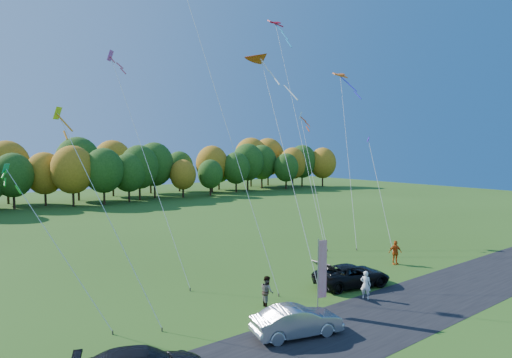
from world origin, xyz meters
TOP-DOWN VIEW (x-y plane):
  - ground at (0.00, 0.00)m, footprint 160.00×160.00m
  - asphalt_strip at (0.00, -4.00)m, footprint 90.00×6.00m
  - tree_line at (0.00, 55.00)m, footprint 116.00×12.00m
  - black_suv at (3.83, 0.59)m, footprint 5.66×3.66m
  - silver_sedan at (-4.54, -2.88)m, footprint 4.76×2.77m
  - person_tailgate_a at (2.49, -1.57)m, footprint 0.63×0.74m
  - person_tailgate_b at (-3.04, 1.17)m, footprint 0.92×1.04m
  - person_east at (10.85, 2.08)m, footprint 1.19×0.89m
  - feather_flag at (-1.56, -1.70)m, footprint 0.54×0.22m
  - kite_delta_blue at (-2.76, 7.54)m, footprint 4.15×11.91m
  - kite_parafoil_orange at (11.28, 13.67)m, footprint 7.71×13.99m
  - kite_delta_red at (2.50, 5.75)m, footprint 4.00×10.14m
  - kite_parafoil_rainbow at (15.72, 11.09)m, footprint 8.61×8.79m
  - kite_diamond_yellow at (-10.98, 4.79)m, footprint 3.62×6.73m
  - kite_diamond_green at (-13.29, 5.63)m, footprint 3.94×5.90m
  - kite_diamond_white at (11.65, 11.89)m, footprint 3.95×7.58m
  - kite_diamond_pink at (-5.99, 10.46)m, footprint 2.42×8.79m
  - kite_diamond_blue_low at (14.00, 5.87)m, footprint 2.91×5.17m

SIDE VIEW (x-z plane):
  - ground at x=0.00m, z-range 0.00..0.00m
  - tree_line at x=0.00m, z-range -5.00..5.00m
  - asphalt_strip at x=0.00m, z-range 0.00..0.01m
  - black_suv at x=3.83m, z-range 0.00..1.45m
  - silver_sedan at x=-4.54m, z-range 0.00..1.48m
  - person_tailgate_a at x=2.49m, z-range 0.00..1.73m
  - person_tailgate_b at x=-3.04m, z-range 0.00..1.79m
  - person_east at x=10.85m, z-range 0.00..1.88m
  - feather_flag at x=-1.56m, z-range 0.48..4.74m
  - kite_diamond_green at x=-13.29m, z-range -0.15..8.46m
  - kite_diamond_blue_low at x=14.00m, z-range -0.17..10.22m
  - kite_diamond_yellow at x=-10.98m, z-range -0.23..11.55m
  - kite_diamond_white at x=11.65m, z-range -0.25..12.86m
  - kite_diamond_pink at x=-5.99m, z-range -0.25..16.38m
  - kite_parafoil_rainbow at x=15.72m, z-range -0.19..17.44m
  - kite_delta_red at x=2.50m, z-range -0.30..17.67m
  - kite_parafoil_orange at x=11.28m, z-range -0.22..23.27m
  - kite_delta_blue at x=-2.76m, z-range -0.32..28.96m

